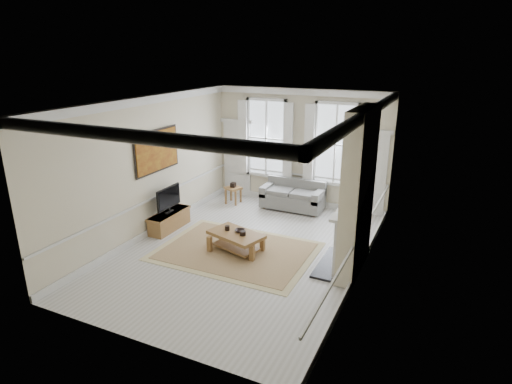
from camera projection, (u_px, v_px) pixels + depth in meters
The scene contains 23 objects.
floor at pixel (245, 251), 9.85m from camera, with size 7.20×7.20×0.00m, color #B7B5AD.
ceiling at pixel (244, 101), 8.77m from camera, with size 7.20×7.20×0.00m, color white.
back_wall at pixel (300, 148), 12.40m from camera, with size 5.20×5.20×0.00m, color beige.
left_wall at pixel (149, 167), 10.36m from camera, with size 7.20×7.20×0.00m, color beige.
right_wall at pixel (365, 197), 8.26m from camera, with size 7.20×7.20×0.00m, color beige.
window_left at pixel (266, 138), 12.72m from camera, with size 1.26×0.20×2.20m, color #B2BCC6, non-canonical shape.
window_right at pixel (336, 145), 11.87m from camera, with size 1.26×0.20×2.20m, color #B2BCC6, non-canonical shape.
door_left at pixel (237, 159), 13.37m from camera, with size 0.90×0.08×2.30m, color silver.
door_right at pixel (370, 175), 11.72m from camera, with size 0.90×0.08×2.30m, color silver.
painting at pixel (157, 151), 10.49m from camera, with size 0.05×1.66×1.06m, color #A2771B.
chimney_breast at pixel (358, 193), 8.51m from camera, with size 0.35×1.70×3.38m, color beige.
hearth at pixel (333, 264), 9.21m from camera, with size 0.55×1.50×0.05m, color black.
fireplace at pixel (344, 235), 8.90m from camera, with size 0.21×1.45×1.33m.
mirror at pixel (349, 175), 8.48m from camera, with size 0.06×1.26×1.06m, color gold.
sofa at pixel (293, 197), 12.40m from camera, with size 1.77×0.86×0.84m.
side_table at pixel (233, 191), 12.81m from camera, with size 0.55×0.55×0.50m.
rug at pixel (236, 251), 9.82m from camera, with size 3.50×2.60×0.02m, color #95764D.
coffee_table at pixel (236, 236), 9.70m from camera, with size 1.39×1.04×0.46m.
ceramic_pot_a at pixel (227, 228), 9.80m from camera, with size 0.11×0.11×0.11m, color black.
ceramic_pot_b at pixel (243, 233), 9.54m from camera, with size 0.14×0.14×0.10m, color black.
bowl at pixel (240, 231), 9.74m from camera, with size 0.22×0.22×0.05m, color black.
tv_stand at pixel (169, 221), 10.99m from camera, with size 0.41×1.29×0.46m, color brown.
tv at pixel (169, 198), 10.78m from camera, with size 0.08×0.90×0.68m.
Camera 1 is at (4.00, -7.97, 4.40)m, focal length 30.00 mm.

